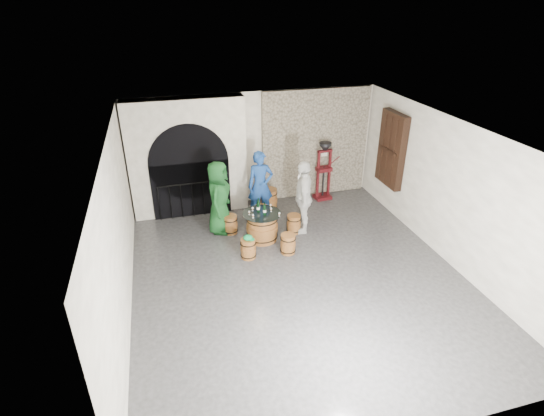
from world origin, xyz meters
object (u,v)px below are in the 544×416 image
object	(u,v)px
person_white	(303,197)
wine_bottle_right	(258,205)
barrel_table	(262,226)
barrel_stool_right	(294,224)
person_blue	(260,186)
side_barrel	(269,200)
barrel_stool_near_right	(288,244)
person_green	(219,198)
wine_bottle_center	(265,210)
barrel_stool_near_left	(248,249)
corking_press	(324,167)
barrel_stool_left	(230,224)
wine_bottle_left	(258,207)
barrel_stool_far	(261,214)

from	to	relation	value
person_white	wine_bottle_right	world-z (taller)	person_white
barrel_table	barrel_stool_right	xyz separation A→B (m)	(0.87, 0.13, -0.12)
person_blue	side_barrel	size ratio (longest dim) A/B	2.94
barrel_stool_near_right	person_blue	distance (m)	2.07
barrel_stool_right	barrel_stool_near_right	size ratio (longest dim) A/B	1.00
person_green	person_blue	distance (m)	1.28
barrel_stool_right	wine_bottle_center	world-z (taller)	wine_bottle_center
barrel_stool_near_left	corking_press	xyz separation A→B (m)	(2.84, 2.55, 0.78)
barrel_stool_left	person_blue	xyz separation A→B (m)	(0.96, 0.65, 0.70)
wine_bottle_left	wine_bottle_right	xyz separation A→B (m)	(0.03, 0.10, 0.00)
barrel_stool_left	wine_bottle_right	world-z (taller)	wine_bottle_right
barrel_stool_near_right	wine_bottle_right	world-z (taller)	wine_bottle_right
person_blue	wine_bottle_center	bearing A→B (deg)	-95.45
corking_press	person_green	bearing A→B (deg)	-166.28
wine_bottle_left	barrel_stool_left	bearing A→B (deg)	146.15
barrel_stool_far	barrel_stool_left	bearing A→B (deg)	-159.48
barrel_table	wine_bottle_left	xyz separation A→B (m)	(-0.07, 0.10, 0.50)
barrel_table	barrel_stool_left	bearing A→B (deg)	143.29
wine_bottle_center	side_barrel	xyz separation A→B (m)	(0.54, 1.61, -0.55)
barrel_stool_left	wine_bottle_center	size ratio (longest dim) A/B	1.51
barrel_stool_left	person_green	world-z (taller)	person_green
person_green	person_white	size ratio (longest dim) A/B	0.99
barrel_stool_far	barrel_stool_near_left	size ratio (longest dim) A/B	1.00
wine_bottle_right	wine_bottle_left	bearing A→B (deg)	-105.82
barrel_table	person_white	size ratio (longest dim) A/B	0.49
barrel_stool_left	corking_press	size ratio (longest dim) A/B	0.28
person_blue	corking_press	size ratio (longest dim) A/B	1.08
barrel_stool_left	wine_bottle_left	distance (m)	0.99
wine_bottle_left	barrel_table	bearing A→B (deg)	-55.57
person_green	corking_press	world-z (taller)	person_green
barrel_stool_near_left	corking_press	bearing A→B (deg)	41.93
person_blue	corking_press	distance (m)	2.18
wine_bottle_center	wine_bottle_right	bearing A→B (deg)	106.71
barrel_stool_near_left	person_blue	distance (m)	2.16
barrel_stool_near_right	side_barrel	size ratio (longest dim) A/B	0.76
barrel_stool_right	wine_bottle_left	distance (m)	1.13
barrel_stool_near_right	corking_press	bearing A→B (deg)	53.96
barrel_table	wine_bottle_right	distance (m)	0.54
barrel_stool_left	person_green	size ratio (longest dim) A/B	0.26
barrel_stool_near_left	wine_bottle_center	world-z (taller)	wine_bottle_center
person_white	wine_bottle_center	xyz separation A→B (m)	(-1.07, -0.26, -0.10)
barrel_stool_far	person_green	distance (m)	1.34
barrel_stool_near_right	person_white	size ratio (longest dim) A/B	0.25
barrel_stool_right	barrel_stool_near_left	bearing A→B (deg)	-148.53
person_green	corking_press	distance (m)	3.46
wine_bottle_right	corking_press	distance (m)	2.89
wine_bottle_center	side_barrel	bearing A→B (deg)	71.62
barrel_stool_right	wine_bottle_right	size ratio (longest dim) A/B	1.51
barrel_stool_right	barrel_stool_near_left	distance (m)	1.62
barrel_stool_left	person_white	size ratio (longest dim) A/B	0.25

